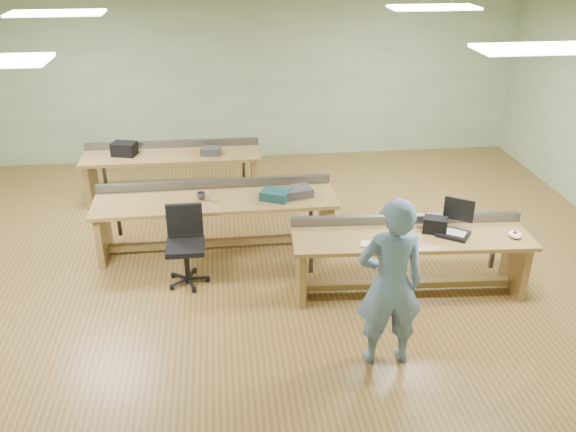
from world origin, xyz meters
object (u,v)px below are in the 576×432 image
object	(u,v)px
camera_bag	(435,225)
task_chair	(187,256)
person	(390,284)
workbench_mid	(216,210)
laptop_base	(453,234)
parts_bin_teal	(275,195)
mug	(201,196)
parts_bin_grey	(296,192)
workbench_front	(410,249)
workbench_back	(173,165)
drinks_can	(212,198)

from	to	relation	value
camera_bag	task_chair	size ratio (longest dim) A/B	0.28
person	workbench_mid	bearing A→B (deg)	-55.80
laptop_base	parts_bin_teal	xyz separation A→B (m)	(-1.95, 1.25, 0.04)
laptop_base	mug	distance (m)	3.22
laptop_base	parts_bin_teal	size ratio (longest dim) A/B	0.99
task_chair	parts_bin_grey	world-z (taller)	task_chair
workbench_front	camera_bag	size ratio (longest dim) A/B	10.24
person	parts_bin_grey	distance (m)	2.57
person	laptop_base	bearing A→B (deg)	-131.27
workbench_mid	workbench_back	bearing A→B (deg)	110.18
workbench_front	drinks_can	distance (m)	2.59
laptop_base	task_chair	bearing A→B (deg)	-155.29
workbench_mid	workbench_back	world-z (taller)	same
workbench_mid	parts_bin_teal	size ratio (longest dim) A/B	8.96
workbench_mid	laptop_base	distance (m)	3.08
person	parts_bin_grey	xyz separation A→B (m)	(-0.60, 2.50, -0.09)
workbench_mid	person	xyz separation A→B (m)	(1.66, -2.57, 0.34)
workbench_mid	drinks_can	xyz separation A→B (m)	(-0.04, -0.14, 0.25)
camera_bag	drinks_can	xyz separation A→B (m)	(-2.58, 1.15, -0.03)
person	workbench_back	bearing A→B (deg)	-60.51
workbench_front	drinks_can	bearing A→B (deg)	156.39
workbench_back	task_chair	world-z (taller)	task_chair
laptop_base	camera_bag	distance (m)	0.23
workbench_mid	parts_bin_teal	bearing A→B (deg)	-11.02
workbench_mid	camera_bag	xyz separation A→B (m)	(2.54, -1.30, 0.28)
person	parts_bin_teal	world-z (taller)	person
person	parts_bin_grey	size ratio (longest dim) A/B	4.28
laptop_base	workbench_back	bearing A→B (deg)	172.25
mug	workbench_mid	bearing A→B (deg)	10.46
workbench_front	workbench_mid	distance (m)	2.61
laptop_base	parts_bin_grey	size ratio (longest dim) A/B	0.83
workbench_mid	task_chair	distance (m)	0.92
laptop_base	parts_bin_grey	xyz separation A→B (m)	(-1.67, 1.33, 0.04)
drinks_can	laptop_base	bearing A→B (deg)	-24.43
workbench_back	parts_bin_teal	xyz separation A→B (m)	(1.45, -1.93, 0.26)
workbench_front	mug	bearing A→B (deg)	155.74
person	parts_bin_teal	distance (m)	2.58
mug	laptop_base	bearing A→B (deg)	-25.14
parts_bin_grey	drinks_can	xyz separation A→B (m)	(-1.10, -0.07, 0.00)
workbench_mid	task_chair	size ratio (longest dim) A/B	3.27
person	task_chair	world-z (taller)	person
person	camera_bag	xyz separation A→B (m)	(0.89, 1.27, -0.06)
mug	workbench_front	bearing A→B (deg)	-27.85
task_chair	workbench_mid	bearing A→B (deg)	65.05
parts_bin_grey	workbench_mid	bearing A→B (deg)	176.15
laptop_base	workbench_mid	bearing A→B (deg)	-171.79
workbench_mid	drinks_can	size ratio (longest dim) A/B	25.77
workbench_mid	camera_bag	world-z (taller)	camera_bag
drinks_can	camera_bag	bearing A→B (deg)	-24.09
mug	drinks_can	distance (m)	0.18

